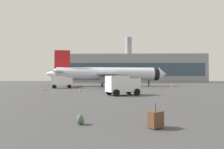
# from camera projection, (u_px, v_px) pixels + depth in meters

# --- Properties ---
(airplane_at_gate) EXTENTS (35.77, 32.31, 10.50)m
(airplane_at_gate) POSITION_uv_depth(u_px,v_px,m) (108.00, 74.00, 51.70)
(airplane_at_gate) COLOR silver
(airplane_at_gate) RESTS_ON ground
(service_truck) EXTENTS (5.20, 3.51, 2.90)m
(service_truck) POSITION_uv_depth(u_px,v_px,m) (62.00, 81.00, 41.58)
(service_truck) COLOR white
(service_truck) RESTS_ON ground
(cargo_van) EXTENTS (4.83, 3.87, 2.60)m
(cargo_van) POSITION_uv_depth(u_px,v_px,m) (123.00, 84.00, 23.50)
(cargo_van) COLOR white
(cargo_van) RESTS_ON ground
(safety_cone_near) EXTENTS (0.44, 0.44, 0.83)m
(safety_cone_near) POSITION_uv_depth(u_px,v_px,m) (172.00, 86.00, 43.10)
(safety_cone_near) COLOR #F2590C
(safety_cone_near) RESTS_ON ground
(safety_cone_mid) EXTENTS (0.44, 0.44, 0.77)m
(safety_cone_mid) POSITION_uv_depth(u_px,v_px,m) (80.00, 90.00, 29.85)
(safety_cone_mid) COLOR #F2590C
(safety_cone_mid) RESTS_ON ground
(safety_cone_far) EXTENTS (0.44, 0.44, 0.78)m
(safety_cone_far) POSITION_uv_depth(u_px,v_px,m) (45.00, 89.00, 32.91)
(safety_cone_far) COLOR #F2590C
(safety_cone_far) RESTS_ON ground
(rolling_suitcase) EXTENTS (0.75, 0.69, 1.10)m
(rolling_suitcase) POSITION_uv_depth(u_px,v_px,m) (156.00, 119.00, 7.78)
(rolling_suitcase) COLOR brown
(rolling_suitcase) RESTS_ON ground
(traveller_backpack) EXTENTS (0.36, 0.40, 0.48)m
(traveller_backpack) POSITION_uv_depth(u_px,v_px,m) (80.00, 120.00, 8.39)
(traveller_backpack) COLOR #476B4C
(traveller_backpack) RESTS_ON ground
(terminal_building) EXTENTS (88.24, 18.63, 29.77)m
(terminal_building) POSITION_uv_depth(u_px,v_px,m) (134.00, 69.00, 116.44)
(terminal_building) COLOR gray
(terminal_building) RESTS_ON ground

